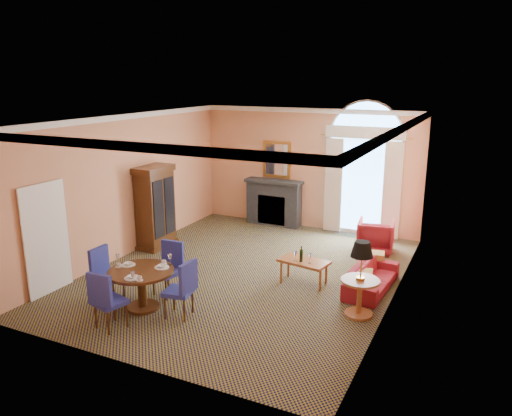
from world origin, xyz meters
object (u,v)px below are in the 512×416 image
at_px(armoire, 155,208).
at_px(sofa, 372,278).
at_px(dining_table, 141,280).
at_px(side_table, 361,270).
at_px(armchair, 376,236).
at_px(coffee_table, 304,262).

bearing_deg(armoire, sofa, -3.31).
relative_size(armoire, dining_table, 1.71).
bearing_deg(sofa, side_table, -173.69).
bearing_deg(armchair, side_table, 89.79).
xyz_separation_m(dining_table, side_table, (3.53, 1.39, 0.30)).
bearing_deg(coffee_table, sofa, 22.45).
height_order(armchair, coffee_table, coffee_table).
relative_size(dining_table, sofa, 0.69).
distance_m(dining_table, coffee_table, 3.16).
xyz_separation_m(dining_table, armchair, (3.06, 4.77, -0.16)).
distance_m(coffee_table, side_table, 1.65).
xyz_separation_m(armoire, armchair, (4.86, 1.90, -0.57)).
distance_m(armchair, coffee_table, 2.64).
height_order(armchair, side_table, side_table).
relative_size(armchair, coffee_table, 0.81).
relative_size(coffee_table, side_table, 0.79).
bearing_deg(coffee_table, armchair, 80.67).
bearing_deg(dining_table, coffee_table, 46.12).
bearing_deg(armoire, armchair, 21.41).
xyz_separation_m(armoire, dining_table, (1.79, -2.86, -0.41)).
relative_size(armchair, side_table, 0.64).
distance_m(armoire, sofa, 5.33).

